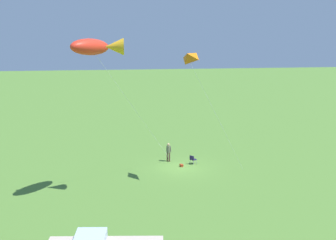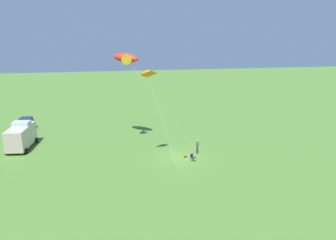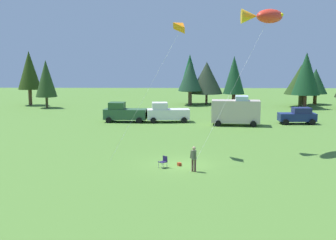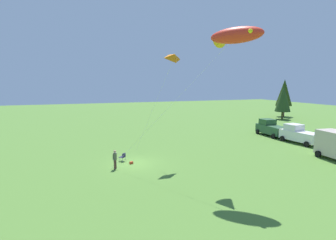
% 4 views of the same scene
% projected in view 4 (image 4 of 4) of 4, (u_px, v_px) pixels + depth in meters
% --- Properties ---
extents(ground_plane, '(160.00, 160.00, 0.00)m').
position_uv_depth(ground_plane, '(135.00, 164.00, 25.10)').
color(ground_plane, '#4F7B30').
extents(person_kite_flyer, '(0.52, 0.48, 1.74)m').
position_uv_depth(person_kite_flyer, '(115.00, 158.00, 23.40)').
color(person_kite_flyer, brown).
rests_on(person_kite_flyer, ground).
extents(folding_chair, '(0.68, 0.68, 0.82)m').
position_uv_depth(folding_chair, '(123.00, 156.00, 25.78)').
color(folding_chair, '#201A44').
rests_on(folding_chair, ground).
extents(backpack_on_grass, '(0.34, 0.38, 0.22)m').
position_uv_depth(backpack_on_grass, '(131.00, 163.00, 25.00)').
color(backpack_on_grass, '#A3351A').
rests_on(backpack_on_grass, ground).
extents(truck_green_flatbed, '(5.11, 2.66, 2.34)m').
position_uv_depth(truck_green_flatbed, '(271.00, 128.00, 38.43)').
color(truck_green_flatbed, '#2E5636').
rests_on(truck_green_flatbed, ground).
extents(truck_white_pickup, '(5.16, 2.77, 2.34)m').
position_uv_depth(truck_white_pickup, '(299.00, 134.00, 33.69)').
color(truck_white_pickup, white).
rests_on(truck_white_pickup, ground).
extents(kite_large_fish, '(8.40, 10.21, 11.73)m').
position_uv_depth(kite_large_fish, '(233.00, 36.00, 19.11)').
color(kite_large_fish, red).
rests_on(kite_large_fish, ground).
extents(kite_delta_orange, '(6.32, 3.58, 10.63)m').
position_uv_depth(kite_delta_orange, '(175.00, 57.00, 24.82)').
color(kite_delta_orange, orange).
rests_on(kite_delta_orange, ground).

